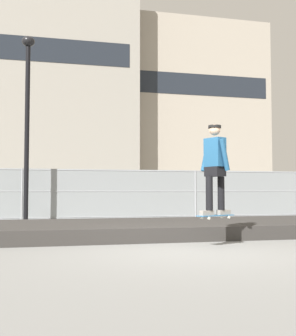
# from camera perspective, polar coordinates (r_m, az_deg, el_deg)

# --- Properties ---
(ground_plane) EXTENTS (120.00, 120.00, 0.00)m
(ground_plane) POSITION_cam_1_polar(r_m,az_deg,el_deg) (7.49, 5.93, -10.96)
(ground_plane) COLOR slate
(gravel_berm) EXTENTS (17.00, 3.34, 0.30)m
(gravel_berm) POSITION_cam_1_polar(r_m,az_deg,el_deg) (10.22, 0.57, -8.02)
(gravel_berm) COLOR #33302D
(gravel_berm) RESTS_ON ground_plane
(skateboard) EXTENTS (0.81, 0.50, 0.07)m
(skateboard) POSITION_cam_1_polar(r_m,az_deg,el_deg) (8.09, 8.94, -6.28)
(skateboard) COLOR #2D608C
(skater) EXTENTS (0.70, 0.62, 1.70)m
(skater) POSITION_cam_1_polar(r_m,az_deg,el_deg) (8.10, 8.89, 0.60)
(skater) COLOR gray
(skater) RESTS_ON skateboard
(chain_fence) EXTENTS (19.93, 0.06, 1.85)m
(chain_fence) POSITION_cam_1_polar(r_m,az_deg,el_deg) (16.34, -4.70, -3.41)
(chain_fence) COLOR gray
(chain_fence) RESTS_ON ground_plane
(street_lamp) EXTENTS (0.44, 0.44, 6.39)m
(street_lamp) POSITION_cam_1_polar(r_m,az_deg,el_deg) (15.46, -15.73, 8.14)
(street_lamp) COLOR black
(street_lamp) RESTS_ON ground_plane
(library_building) EXTENTS (28.18, 11.31, 24.75)m
(library_building) POSITION_cam_1_polar(r_m,az_deg,el_deg) (51.13, -18.36, 9.91)
(library_building) COLOR gray
(library_building) RESTS_ON ground_plane
(office_block) EXTENTS (18.44, 13.22, 21.71)m
(office_block) POSITION_cam_1_polar(r_m,az_deg,el_deg) (57.01, 4.61, 6.86)
(office_block) COLOR #9E9384
(office_block) RESTS_ON ground_plane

